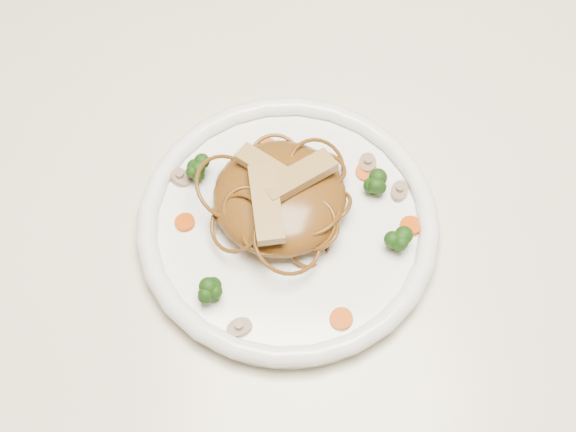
{
  "coord_description": "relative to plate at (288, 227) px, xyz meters",
  "views": [
    {
      "loc": [
        -0.04,
        -0.38,
        1.44
      ],
      "look_at": [
        -0.07,
        -0.03,
        0.78
      ],
      "focal_mm": 49.26,
      "sensor_mm": 36.0,
      "label": 1
    }
  ],
  "objects": [
    {
      "name": "ground",
      "position": [
        0.07,
        0.03,
        -0.76
      ],
      "size": [
        4.0,
        4.0,
        0.0
      ],
      "primitive_type": "plane",
      "color": "brown",
      "rests_on": "ground"
    },
    {
      "name": "table",
      "position": [
        0.07,
        0.03,
        -0.11
      ],
      "size": [
        1.2,
        0.8,
        0.75
      ],
      "color": "#EDE5C9",
      "rests_on": "ground"
    },
    {
      "name": "plate",
      "position": [
        0.0,
        0.0,
        0.0
      ],
      "size": [
        0.36,
        0.36,
        0.02
      ],
      "primitive_type": "cylinder",
      "rotation": [
        0.0,
        0.0,
        -0.3
      ],
      "color": "white",
      "rests_on": "table"
    },
    {
      "name": "noodle_mound",
      "position": [
        -0.01,
        0.02,
        0.03
      ],
      "size": [
        0.16,
        0.16,
        0.04
      ],
      "primitive_type": "ellipsoid",
      "rotation": [
        0.0,
        0.0,
        -0.29
      ],
      "color": "brown",
      "rests_on": "plate"
    },
    {
      "name": "chicken_a",
      "position": [
        0.01,
        0.03,
        0.05
      ],
      "size": [
        0.07,
        0.06,
        0.01
      ],
      "primitive_type": "cube",
      "rotation": [
        0.0,
        0.0,
        0.68
      ],
      "color": "tan",
      "rests_on": "noodle_mound"
    },
    {
      "name": "chicken_b",
      "position": [
        -0.02,
        0.03,
        0.05
      ],
      "size": [
        0.06,
        0.05,
        0.01
      ],
      "primitive_type": "cube",
      "rotation": [
        0.0,
        0.0,
        2.6
      ],
      "color": "tan",
      "rests_on": "noodle_mound"
    },
    {
      "name": "chicken_c",
      "position": [
        -0.02,
        -0.01,
        0.05
      ],
      "size": [
        0.04,
        0.08,
        0.01
      ],
      "primitive_type": "cube",
      "rotation": [
        0.0,
        0.0,
        4.93
      ],
      "color": "tan",
      "rests_on": "noodle_mound"
    },
    {
      "name": "broccoli_0",
      "position": [
        0.08,
        0.05,
        0.02
      ],
      "size": [
        0.03,
        0.03,
        0.03
      ],
      "primitive_type": null,
      "rotation": [
        0.0,
        0.0,
        -0.43
      ],
      "color": "#183C0C",
      "rests_on": "plate"
    },
    {
      "name": "broccoli_1",
      "position": [
        -0.09,
        0.04,
        0.02
      ],
      "size": [
        0.03,
        0.03,
        0.03
      ],
      "primitive_type": null,
      "rotation": [
        0.0,
        0.0,
        -0.4
      ],
      "color": "#183C0C",
      "rests_on": "plate"
    },
    {
      "name": "broccoli_2",
      "position": [
        -0.06,
        -0.08,
        0.02
      ],
      "size": [
        0.03,
        0.03,
        0.03
      ],
      "primitive_type": null,
      "rotation": [
        0.0,
        0.0,
        0.1
      ],
      "color": "#183C0C",
      "rests_on": "plate"
    },
    {
      "name": "broccoli_3",
      "position": [
        0.11,
        -0.01,
        0.02
      ],
      "size": [
        0.03,
        0.03,
        0.03
      ],
      "primitive_type": null,
      "rotation": [
        0.0,
        0.0,
        0.37
      ],
      "color": "#183C0C",
      "rests_on": "plate"
    },
    {
      "name": "carrot_0",
      "position": [
        0.07,
        0.06,
        0.01
      ],
      "size": [
        0.03,
        0.03,
        0.0
      ],
      "primitive_type": "cylinder",
      "rotation": [
        0.0,
        0.0,
        -0.2
      ],
      "color": "#D44A07",
      "rests_on": "plate"
    },
    {
      "name": "carrot_1",
      "position": [
        -0.1,
        -0.01,
        0.01
      ],
      "size": [
        0.02,
        0.02,
        0.0
      ],
      "primitive_type": "cylinder",
      "rotation": [
        0.0,
        0.0,
        0.11
      ],
      "color": "#D44A07",
      "rests_on": "plate"
    },
    {
      "name": "carrot_2",
      "position": [
        0.12,
        0.01,
        0.01
      ],
      "size": [
        0.02,
        0.02,
        0.0
      ],
      "primitive_type": "cylinder",
      "rotation": [
        0.0,
        0.0,
        -0.05
      ],
      "color": "#D44A07",
      "rests_on": "plate"
    },
    {
      "name": "carrot_3",
      "position": [
        -0.03,
        0.08,
        0.01
      ],
      "size": [
        0.02,
        0.02,
        0.0
      ],
      "primitive_type": "cylinder",
      "rotation": [
        0.0,
        0.0,
        0.14
      ],
      "color": "#D44A07",
      "rests_on": "plate"
    },
    {
      "name": "carrot_4",
      "position": [
        0.06,
        -0.09,
        0.01
      ],
      "size": [
        0.03,
        0.03,
        0.0
      ],
      "primitive_type": "cylinder",
      "rotation": [
        0.0,
        0.0,
        -0.43
      ],
      "color": "#D44A07",
      "rests_on": "plate"
    },
    {
      "name": "mushroom_0",
      "position": [
        -0.03,
        -0.11,
        0.01
      ],
      "size": [
        0.03,
        0.03,
        0.01
      ],
      "primitive_type": "cylinder",
      "rotation": [
        0.0,
        0.0,
        0.46
      ],
      "color": "gray",
      "rests_on": "plate"
    },
    {
      "name": "mushroom_1",
      "position": [
        0.11,
        0.04,
        0.01
      ],
      "size": [
        0.03,
        0.03,
        0.01
      ],
      "primitive_type": "cylinder",
      "rotation": [
        0.0,
        0.0,
        1.32
      ],
      "color": "gray",
      "rests_on": "plate"
    },
    {
      "name": "mushroom_2",
      "position": [
        -0.11,
        0.04,
        0.01
      ],
      "size": [
        0.03,
        0.03,
        0.01
      ],
      "primitive_type": "cylinder",
      "rotation": [
        0.0,
        0.0,
        -0.6
      ],
      "color": "gray",
      "rests_on": "plate"
    },
    {
      "name": "mushroom_3",
      "position": [
        0.07,
        0.07,
        0.01
      ],
      "size": [
        0.03,
        0.03,
        0.01
      ],
      "primitive_type": "cylinder",
      "rotation": [
        0.0,
        0.0,
        1.63
      ],
      "color": "gray",
      "rests_on": "plate"
    }
  ]
}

